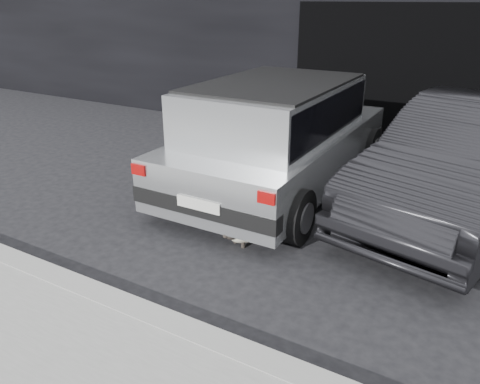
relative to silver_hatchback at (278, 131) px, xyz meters
The scene contains 8 objects.
ground 1.24m from the silver_hatchback, 93.89° to the right, with size 80.00×80.00×0.00m, color black.
building_facade 5.46m from the silver_hatchback, 79.60° to the left, with size 34.00×4.00×5.00m, color black.
garage_opening 3.28m from the silver_hatchback, 73.21° to the left, with size 4.00×0.10×2.60m, color black.
curb 3.69m from the silver_hatchback, 74.85° to the right, with size 18.00×0.25×0.12m, color gray.
silver_hatchback is the anchor object (origin of this frame).
second_car 2.55m from the silver_hatchback, ahead, with size 1.59×4.57×1.51m, color black.
cat_siamese 1.94m from the silver_hatchback, 75.03° to the right, with size 0.50×0.84×0.30m.
cat_white 1.57m from the silver_hatchback, 106.40° to the right, with size 0.75×0.47×0.38m.
Camera 1 is at (2.89, -5.13, 2.69)m, focal length 35.00 mm.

